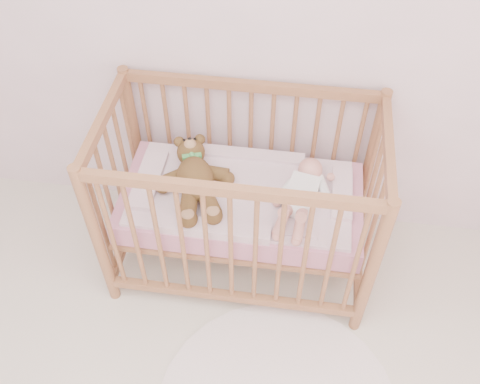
# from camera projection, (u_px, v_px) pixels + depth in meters

# --- Properties ---
(wall_back) EXTENTS (4.00, 0.02, 2.70)m
(wall_back) POSITION_uv_depth(u_px,v_px,m) (233.00, 6.00, 2.38)
(wall_back) COLOR white
(wall_back) RESTS_ON floor
(crib) EXTENTS (1.36, 0.76, 1.00)m
(crib) POSITION_uv_depth(u_px,v_px,m) (241.00, 200.00, 2.74)
(crib) COLOR #A36845
(crib) RESTS_ON floor
(mattress) EXTENTS (1.22, 0.62, 0.13)m
(mattress) POSITION_uv_depth(u_px,v_px,m) (241.00, 202.00, 2.75)
(mattress) COLOR #C97D95
(mattress) RESTS_ON crib
(blanket) EXTENTS (1.10, 0.58, 0.06)m
(blanket) POSITION_uv_depth(u_px,v_px,m) (241.00, 193.00, 2.69)
(blanket) COLOR pink
(blanket) RESTS_ON mattress
(baby) EXTENTS (0.37, 0.59, 0.13)m
(baby) POSITION_uv_depth(u_px,v_px,m) (302.00, 192.00, 2.60)
(baby) COLOR white
(baby) RESTS_ON blanket
(teddy_bear) EXTENTS (0.57, 0.68, 0.16)m
(teddy_bear) POSITION_uv_depth(u_px,v_px,m) (195.00, 179.00, 2.64)
(teddy_bear) COLOR brown
(teddy_bear) RESTS_ON blanket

